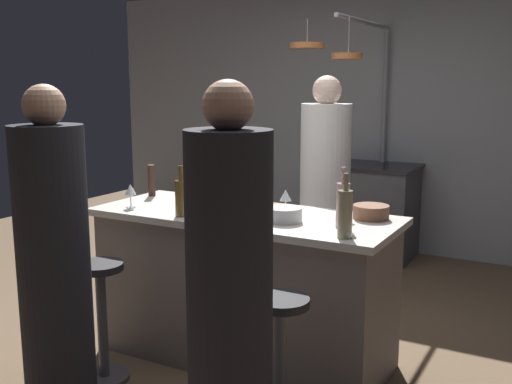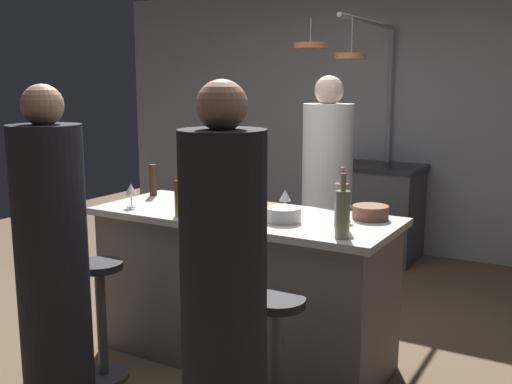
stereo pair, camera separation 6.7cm
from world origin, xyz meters
The scene contains 23 objects.
ground_plane centered at (0.00, 0.00, 0.00)m, with size 9.00×9.00×0.00m, color brown.
back_wall centered at (0.00, 2.85, 1.30)m, with size 6.40×0.16×2.60m, color #9EA3A8.
kitchen_island centered at (0.00, 0.00, 0.45)m, with size 1.80×0.72×0.90m.
stove_range centered at (0.00, 2.45, 0.45)m, with size 0.80×0.64×0.89m.
chef centered at (0.10, 0.99, 0.79)m, with size 0.36×0.36×1.70m.
bar_stool_left centered at (-0.55, -0.62, 0.38)m, with size 0.28×0.28×0.68m.
guest_left centered at (-0.50, -0.98, 0.76)m, with size 0.35×0.35×1.64m.
bar_stool_right centered at (0.56, -0.62, 0.38)m, with size 0.28×0.28×0.68m.
guest_right centered at (0.51, -0.99, 0.77)m, with size 0.35×0.35×1.66m.
overhead_pot_rack centered at (-0.07, 2.01, 1.65)m, with size 0.61×1.33×2.17m.
potted_plant centered at (-1.65, 1.55, 0.30)m, with size 0.36×0.36×0.52m.
cutting_board centered at (0.04, 0.17, 0.91)m, with size 0.32×0.22×0.02m, color #997047.
pepper_mill centered at (-0.81, 0.17, 1.01)m, with size 0.05×0.05×0.21m, color #382319.
wine_bottle_green centered at (-0.04, -0.19, 1.02)m, with size 0.07×0.07×0.30m.
wine_bottle_rose centered at (0.63, -0.06, 1.02)m, with size 0.07×0.07×0.32m.
wine_bottle_white centered at (0.72, -0.26, 1.03)m, with size 0.07×0.07×0.32m.
wine_bottle_dark centered at (-0.36, 0.25, 1.03)m, with size 0.07×0.07×0.33m.
wine_bottle_amber centered at (-0.27, -0.25, 1.01)m, with size 0.07×0.07×0.29m.
wine_glass_near_left_guest centered at (-0.68, -0.20, 1.01)m, with size 0.07×0.07×0.15m.
wine_glass_near_right_guest centered at (0.23, 0.08, 1.01)m, with size 0.07×0.07×0.15m.
wine_glass_by_chef centered at (0.60, 0.09, 1.01)m, with size 0.07×0.07×0.15m.
mixing_bowl_wooden centered at (0.70, 0.21, 0.94)m, with size 0.20×0.20×0.08m, color brown.
mixing_bowl_steel centered at (0.31, -0.08, 0.94)m, with size 0.19×0.19×0.08m, color #B7B7BC.
Camera 2 is at (1.77, -2.92, 1.65)m, focal length 41.96 mm.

